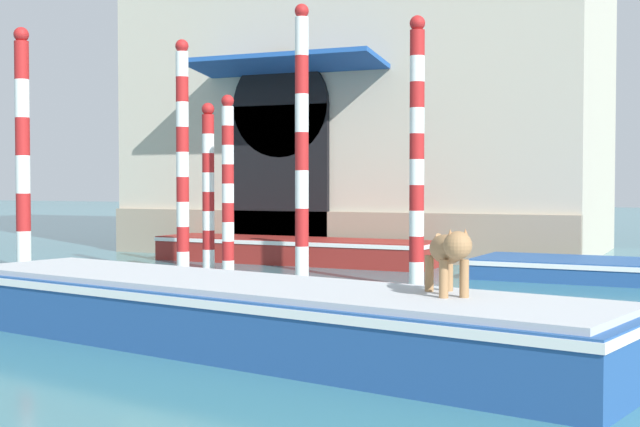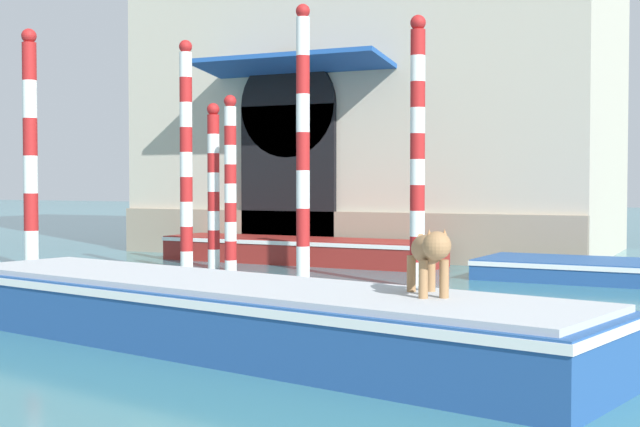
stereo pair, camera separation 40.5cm
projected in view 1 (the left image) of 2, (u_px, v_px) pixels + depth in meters
boat_foreground at (248, 313)px, 9.08m from camera, size 8.08×3.36×0.69m
dog_on_deck at (448, 251)px, 7.96m from camera, size 0.59×0.81×0.61m
boat_moored_near_palazzo at (294, 250)px, 18.64m from camera, size 6.19×1.70×0.52m
mooring_pole_0 at (228, 186)px, 15.45m from camera, size 0.22×0.22×3.21m
mooring_pole_1 at (417, 151)px, 14.28m from camera, size 0.25×0.25×4.36m
mooring_pole_2 at (302, 144)px, 14.71m from camera, size 0.23×0.23×4.63m
mooring_pole_3 at (183, 157)px, 15.95m from camera, size 0.24×0.24×4.24m
mooring_pole_4 at (208, 185)px, 17.36m from camera, size 0.24×0.24×3.24m
mooring_pole_5 at (23, 147)px, 17.30m from camera, size 0.29×0.29×4.70m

